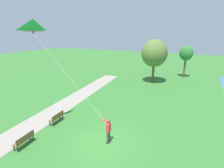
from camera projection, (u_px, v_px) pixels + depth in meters
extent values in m
plane|color=#33702D|center=(102.00, 142.00, 12.43)|extent=(120.00, 120.00, 0.00)
cube|color=gray|center=(53.00, 112.00, 17.09)|extent=(6.15, 32.06, 0.02)
cube|color=#232328|center=(108.00, 143.00, 12.32)|extent=(0.25, 0.14, 0.06)
cylinder|color=#383842|center=(108.00, 138.00, 12.20)|extent=(0.14, 0.14, 0.82)
cube|color=#232328|center=(109.00, 141.00, 12.54)|extent=(0.25, 0.14, 0.06)
cylinder|color=#383842|center=(109.00, 136.00, 12.42)|extent=(0.14, 0.14, 0.82)
cube|color=red|center=(108.00, 128.00, 12.11)|extent=(0.27, 0.42, 0.60)
sphere|color=#996B4C|center=(108.00, 122.00, 11.98)|extent=(0.22, 0.22, 0.22)
ellipsoid|color=black|center=(109.00, 121.00, 11.96)|extent=(0.25, 0.25, 0.13)
cylinder|color=red|center=(105.00, 122.00, 11.98)|extent=(0.55, 0.29, 0.43)
cylinder|color=red|center=(106.00, 121.00, 12.13)|extent=(0.50, 0.40, 0.43)
sphere|color=#996B4C|center=(103.00, 119.00, 12.07)|extent=(0.10, 0.10, 0.10)
pyramid|color=green|center=(34.00, 25.00, 11.96)|extent=(0.85, 1.63, 0.79)
cone|color=red|center=(33.00, 33.00, 12.23)|extent=(0.25, 0.25, 0.22)
cylinder|color=black|center=(33.00, 31.00, 12.19)|extent=(0.42, 1.44, 0.02)
cylinder|color=silver|center=(68.00, 76.00, 12.16)|extent=(5.18, 0.63, 5.64)
cube|color=brown|center=(24.00, 140.00, 11.94)|extent=(0.61, 1.54, 0.05)
cube|color=brown|center=(25.00, 138.00, 11.81)|extent=(0.22, 1.49, 0.40)
cube|color=#2D2D33|center=(14.00, 148.00, 11.45)|extent=(0.07, 0.07, 0.45)
cube|color=#2D2D33|center=(18.00, 149.00, 11.34)|extent=(0.07, 0.07, 0.45)
cube|color=#2D2D33|center=(30.00, 137.00, 12.66)|extent=(0.07, 0.07, 0.45)
cube|color=#2D2D33|center=(33.00, 138.00, 12.55)|extent=(0.07, 0.07, 0.45)
cube|color=brown|center=(56.00, 118.00, 15.08)|extent=(0.61, 1.54, 0.05)
cube|color=brown|center=(58.00, 115.00, 14.95)|extent=(0.22, 1.49, 0.40)
cube|color=#2D2D33|center=(50.00, 123.00, 14.60)|extent=(0.07, 0.07, 0.45)
cube|color=#2D2D33|center=(53.00, 124.00, 14.49)|extent=(0.07, 0.07, 0.45)
cube|color=#2D2D33|center=(60.00, 116.00, 15.80)|extent=(0.07, 0.07, 0.45)
cube|color=#2D2D33|center=(63.00, 117.00, 15.69)|extent=(0.07, 0.07, 0.45)
cylinder|color=brown|center=(184.00, 68.00, 29.99)|extent=(0.29, 0.29, 3.26)
ellipsoid|color=#2D7533|center=(186.00, 53.00, 29.28)|extent=(2.15, 1.85, 2.52)
cylinder|color=brown|center=(153.00, 73.00, 27.00)|extent=(0.36, 0.36, 3.06)
ellipsoid|color=#567033|center=(154.00, 53.00, 26.17)|extent=(3.82, 4.06, 4.06)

